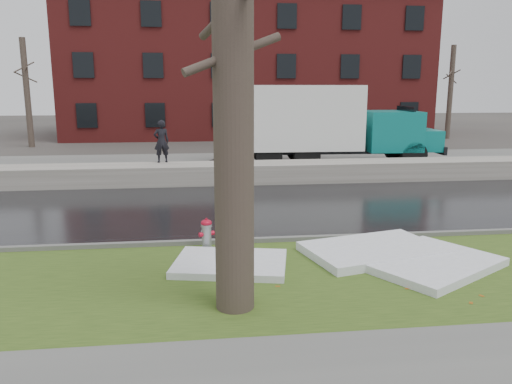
{
  "coord_description": "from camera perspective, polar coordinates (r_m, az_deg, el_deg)",
  "views": [
    {
      "loc": [
        -1.9,
        -10.04,
        3.55
      ],
      "look_at": [
        -0.46,
        2.1,
        1.0
      ],
      "focal_mm": 35.0,
      "sensor_mm": 36.0,
      "label": 1
    }
  ],
  "objects": [
    {
      "name": "fire_hydrant",
      "position": [
        11.04,
        -5.68,
        -4.7
      ],
      "size": [
        0.36,
        0.34,
        0.73
      ],
      "rotation": [
        0.0,
        0.0,
        0.39
      ],
      "color": "#919398",
      "rests_on": "verge"
    },
    {
      "name": "ground",
      "position": [
        10.82,
        3.75,
        -7.41
      ],
      "size": [
        120.0,
        120.0,
        0.0
      ],
      "primitive_type": "plane",
      "color": "#47423D",
      "rests_on": "ground"
    },
    {
      "name": "bg_tree_left",
      "position": [
        33.59,
        -24.71,
        10.35
      ],
      "size": [
        1.4,
        1.62,
        6.5
      ],
      "color": "brown",
      "rests_on": "ground"
    },
    {
      "name": "snowbank",
      "position": [
        19.1,
        -0.98,
        2.21
      ],
      "size": [
        60.0,
        1.6,
        0.75
      ],
      "primitive_type": "cube",
      "color": "#ABA59D",
      "rests_on": "ground"
    },
    {
      "name": "snow_patch_near",
      "position": [
        10.7,
        19.12,
        -7.6
      ],
      "size": [
        3.26,
        3.07,
        0.16
      ],
      "primitive_type": "cube",
      "rotation": [
        0.0,
        0.0,
        0.55
      ],
      "color": "white",
      "rests_on": "verge"
    },
    {
      "name": "snow_patch_side",
      "position": [
        11.09,
        13.2,
        -6.5
      ],
      "size": [
        3.16,
        2.44,
        0.18
      ],
      "primitive_type": "cube",
      "rotation": [
        0.0,
        0.0,
        0.25
      ],
      "color": "white",
      "rests_on": "verge"
    },
    {
      "name": "bg_tree_center",
      "position": [
        36.27,
        -13.54,
        11.12
      ],
      "size": [
        1.4,
        1.62,
        6.5
      ],
      "color": "brown",
      "rests_on": "ground"
    },
    {
      "name": "road",
      "position": [
        15.08,
        0.64,
        -1.78
      ],
      "size": [
        60.0,
        7.0,
        0.03
      ],
      "primitive_type": "cube",
      "color": "black",
      "rests_on": "ground"
    },
    {
      "name": "verge",
      "position": [
        9.66,
        5.11,
        -9.7
      ],
      "size": [
        60.0,
        4.5,
        0.04
      ],
      "primitive_type": "cube",
      "color": "#304918",
      "rests_on": "ground"
    },
    {
      "name": "worker",
      "position": [
        19.47,
        -10.75,
        5.7
      ],
      "size": [
        0.67,
        0.53,
        1.62
      ],
      "primitive_type": "imported",
      "rotation": [
        0.0,
        0.0,
        3.42
      ],
      "color": "black",
      "rests_on": "snowbank"
    },
    {
      "name": "parking_lot",
      "position": [
        23.39,
        -2.05,
        3.08
      ],
      "size": [
        60.0,
        9.0,
        0.03
      ],
      "primitive_type": "cube",
      "color": "slate",
      "rests_on": "ground"
    },
    {
      "name": "bg_tree_right",
      "position": [
        38.46,
        21.34,
        10.67
      ],
      "size": [
        1.4,
        1.62,
        6.5
      ],
      "color": "brown",
      "rests_on": "ground"
    },
    {
      "name": "snow_patch_far",
      "position": [
        10.1,
        -2.93,
        -8.15
      ],
      "size": [
        2.48,
        2.01,
        0.14
      ],
      "primitive_type": "cube",
      "rotation": [
        0.0,
        0.0,
        -0.2
      ],
      "color": "white",
      "rests_on": "verge"
    },
    {
      "name": "tree",
      "position": [
        7.64,
        -2.65,
        14.86
      ],
      "size": [
        1.55,
        1.78,
        7.79
      ],
      "rotation": [
        0.0,
        0.0,
        0.03
      ],
      "color": "brown",
      "rests_on": "verge"
    },
    {
      "name": "box_truck",
      "position": [
        23.44,
        7.47,
        7.77
      ],
      "size": [
        11.1,
        2.87,
        3.69
      ],
      "rotation": [
        0.0,
        0.0,
        -0.03
      ],
      "color": "black",
      "rests_on": "ground"
    },
    {
      "name": "brick_building",
      "position": [
        40.25,
        -1.26,
        13.84
      ],
      "size": [
        26.0,
        12.0,
        10.0
      ],
      "primitive_type": "cube",
      "color": "maroon",
      "rests_on": "ground"
    },
    {
      "name": "curb",
      "position": [
        11.73,
        2.86,
        -5.5
      ],
      "size": [
        60.0,
        0.15,
        0.14
      ],
      "primitive_type": "cube",
      "color": "slate",
      "rests_on": "ground"
    }
  ]
}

